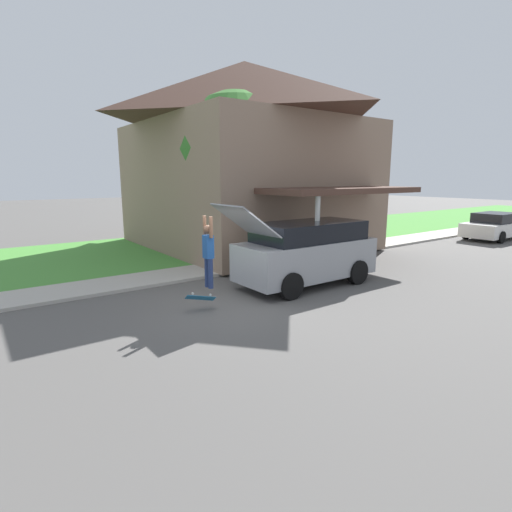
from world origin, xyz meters
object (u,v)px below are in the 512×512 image
(lawn_tree_near, at_px, (236,151))
(suv_parked, at_px, (307,252))
(skateboarder, at_px, (208,252))
(car_down_street, at_px, (495,226))
(skateboard, at_px, (201,298))

(lawn_tree_near, bearing_deg, suv_parked, -5.98)
(lawn_tree_near, distance_m, skateboarder, 7.18)
(car_down_street, distance_m, skateboard, 18.90)
(suv_parked, relative_size, car_down_street, 1.17)
(suv_parked, xyz_separation_m, skateboard, (0.20, -3.87, -0.73))
(lawn_tree_near, xyz_separation_m, skateboarder, (5.09, -4.18, -2.86))
(suv_parked, bearing_deg, lawn_tree_near, 174.02)
(lawn_tree_near, distance_m, car_down_street, 15.43)
(lawn_tree_near, height_order, skateboard, lawn_tree_near)
(suv_parked, xyz_separation_m, car_down_street, (-0.92, 14.99, -0.35))
(suv_parked, bearing_deg, skateboarder, -84.75)
(lawn_tree_near, distance_m, suv_parked, 5.82)
(car_down_street, relative_size, skateboard, 5.93)
(skateboarder, bearing_deg, lawn_tree_near, 140.59)
(lawn_tree_near, height_order, car_down_street, lawn_tree_near)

